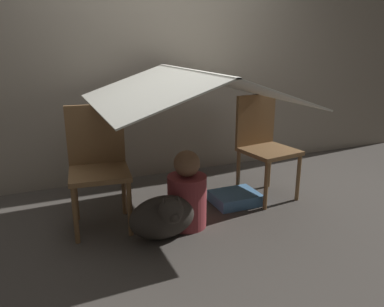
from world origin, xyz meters
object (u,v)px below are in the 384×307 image
object	(u,v)px
chair_left	(98,161)
dog	(164,217)
chair_right	(263,142)
person_front	(187,195)

from	to	relation	value
chair_left	dog	size ratio (longest dim) A/B	1.88
chair_right	chair_left	bearing A→B (deg)	171.81
dog	chair_left	bearing A→B (deg)	128.84
chair_right	person_front	bearing A→B (deg)	-168.76
chair_left	dog	distance (m)	0.67
chair_left	chair_right	xyz separation A→B (m)	(1.49, -0.00, 0.00)
person_front	dog	bearing A→B (deg)	-148.82
chair_left	chair_right	bearing A→B (deg)	6.34
chair_right	dog	xyz separation A→B (m)	(-1.12, -0.46, -0.33)
chair_left	chair_right	size ratio (longest dim) A/B	1.00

